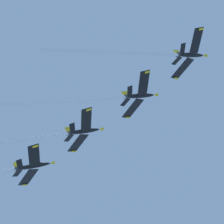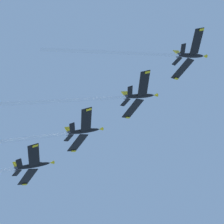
{
  "view_description": "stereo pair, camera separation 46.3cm",
  "coord_description": "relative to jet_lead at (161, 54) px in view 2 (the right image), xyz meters",
  "views": [
    {
      "loc": [
        10.21,
        38.16,
        1.96
      ],
      "look_at": [
        0.08,
        -27.04,
        91.34
      ],
      "focal_mm": 53.91,
      "sensor_mm": 36.0,
      "label": 1
    },
    {
      "loc": [
        10.67,
        38.09,
        1.96
      ],
      "look_at": [
        0.08,
        -27.04,
        91.34
      ],
      "focal_mm": 53.91,
      "sensor_mm": 36.0,
      "label": 2
    }
  ],
  "objects": [
    {
      "name": "jet_second",
      "position": [
        15.23,
        -13.47,
        -8.1
      ],
      "size": [
        50.34,
        19.91,
        28.38
      ],
      "color": "black"
    },
    {
      "name": "jet_third",
      "position": [
        31.88,
        -25.77,
        -15.01
      ],
      "size": [
        48.22,
        19.84,
        28.79
      ],
      "color": "black"
    },
    {
      "name": "jet_lead",
      "position": [
        0.0,
        0.0,
        0.0
      ],
      "size": [
        52.62,
        19.87,
        29.67
      ],
      "color": "black"
    }
  ]
}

